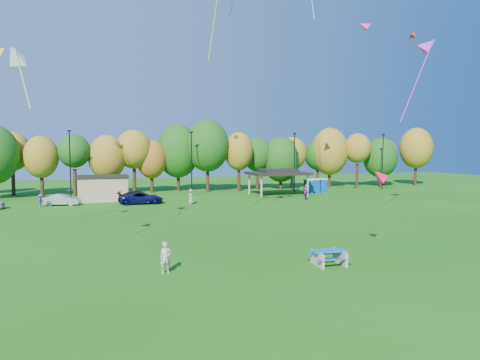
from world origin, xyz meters
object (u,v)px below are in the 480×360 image
object	(u,v)px
car_b	(62,200)
kite_flyer	(166,258)
car_c	(142,198)
car_d	(139,197)
porta_potties	(315,186)
picnic_table	(329,256)

from	to	relation	value
car_b	kite_flyer	bearing A→B (deg)	-153.95
car_c	car_d	distance (m)	0.72
car_d	kite_flyer	bearing A→B (deg)	-175.34
porta_potties	car_d	size ratio (longest dim) A/B	0.73
picnic_table	kite_flyer	size ratio (longest dim) A/B	1.23
picnic_table	car_d	world-z (taller)	car_d
porta_potties	car_d	world-z (taller)	porta_potties
porta_potties	kite_flyer	distance (m)	44.34
car_b	porta_potties	bearing A→B (deg)	-72.28
car_b	car_d	size ratio (longest dim) A/B	0.79
porta_potties	car_c	xyz separation A→B (m)	(-26.11, -4.73, -0.38)
kite_flyer	car_d	bearing A→B (deg)	80.54
picnic_table	car_c	size ratio (longest dim) A/B	0.40
kite_flyer	picnic_table	bearing A→B (deg)	-14.99
picnic_table	car_d	xyz separation A→B (m)	(-7.91, 31.95, 0.24)
picnic_table	car_c	bearing A→B (deg)	106.94
porta_potties	kite_flyer	bearing A→B (deg)	-128.47
picnic_table	car_b	size ratio (longest dim) A/B	0.52
picnic_table	car_c	world-z (taller)	car_c
porta_potties	picnic_table	size ratio (longest dim) A/B	1.79
car_d	car_c	bearing A→B (deg)	-156.91
kite_flyer	porta_potties	bearing A→B (deg)	44.45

